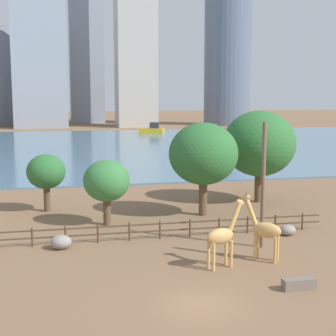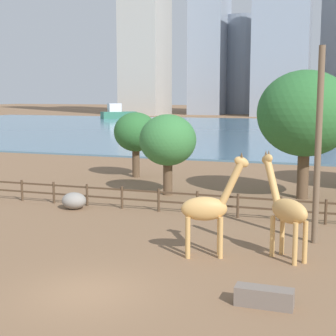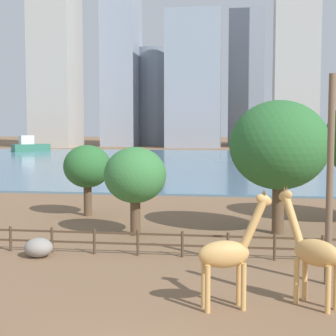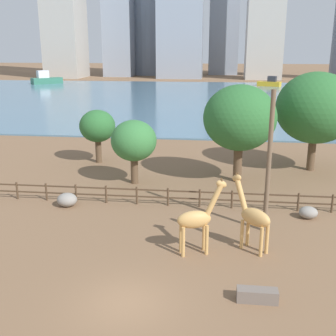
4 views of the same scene
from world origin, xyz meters
The scene contains 18 objects.
ground_plane centered at (0.00, 80.00, 0.00)m, with size 400.00×400.00×0.00m, color brown.
harbor_water centered at (0.00, 77.00, 0.10)m, with size 180.00×86.00×0.20m, color slate.
giraffe_tall centered at (2.84, 5.08, 1.99)m, with size 2.77×1.36×4.25m.
giraffe_companion centered at (5.86, 5.82, 1.99)m, with size 2.36×2.16×4.26m.
utility_pole centered at (6.83, 8.48, 4.28)m, with size 0.28×0.28×8.57m, color brown.
boulder_near_fence centered at (-6.60, 11.02, 0.48)m, with size 1.42×1.28×0.96m, color gray.
boulder_by_pole centered at (9.88, 10.81, 0.40)m, with size 1.21×1.06×0.79m, color gray.
feeding_trough centered at (5.76, 0.83, 0.30)m, with size 1.80×0.60×0.60m, color #72665B.
enclosure_fence centered at (-0.28, 12.00, 0.76)m, with size 26.12×0.14×1.30m.
tree_left_large centered at (-2.90, 16.78, 3.55)m, with size 3.69×3.69×5.25m.
tree_center_broad centered at (12.31, 22.49, 5.66)m, with size 6.97×6.97×8.82m.
tree_right_tall centered at (5.53, 18.33, 5.32)m, with size 5.92×5.92×8.01m.
tree_left_small centered at (-7.63, 22.77, 3.54)m, with size 3.42×3.42×5.13m.
boat_ferry centered at (-47.96, 107.72, 1.53)m, with size 8.77×8.31×3.91m.
boat_sailboat centered at (17.98, 107.33, 1.16)m, with size 6.80×4.58×2.82m.
skyline_tower_needle centered at (-24.55, 159.00, 15.84)m, with size 17.63×17.63×31.69m, color gray.
skyline_block_left centered at (5.08, 163.72, 22.17)m, with size 11.57×12.25×44.34m, color #939EAD.
skyline_block_right centered at (-10.41, 138.69, 19.89)m, with size 15.97×9.71×39.78m, color #939EAD.
Camera 4 is at (3.77, -15.80, 10.84)m, focal length 45.00 mm.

